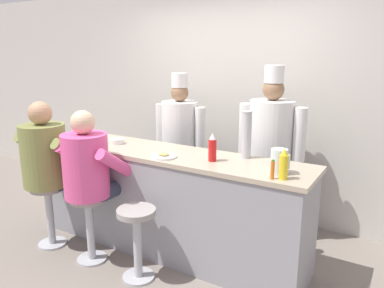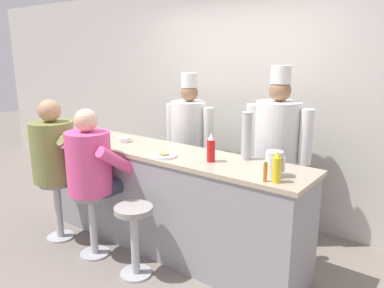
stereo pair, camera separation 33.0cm
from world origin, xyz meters
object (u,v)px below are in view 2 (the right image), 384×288
object	(u,v)px
water_pitcher_clear	(274,164)
empty_stool_round	(134,230)
cup_stack_steel	(247,136)
diner_seated_olive	(57,155)
breakfast_plate	(164,155)
coffee_mug_blue	(84,136)
diner_seated_pink	(92,166)
mustard_bottle_yellow	(277,168)
hot_sauce_bottle_orange	(265,172)
cook_in_whites_near	(189,139)
cereal_bowl	(124,139)
ketchup_bottle_red	(211,148)
cook_in_whites_far	(277,148)

from	to	relation	value
water_pitcher_clear	empty_stool_round	xyz separation A→B (m)	(-1.04, -0.46, -0.67)
cup_stack_steel	empty_stool_round	distance (m)	1.26
diner_seated_olive	breakfast_plate	bearing A→B (deg)	16.43
diner_seated_olive	coffee_mug_blue	bearing A→B (deg)	81.53
coffee_mug_blue	diner_seated_pink	xyz separation A→B (m)	(0.52, -0.31, -0.17)
mustard_bottle_yellow	empty_stool_round	bearing A→B (deg)	-162.50
coffee_mug_blue	cup_stack_steel	bearing A→B (deg)	12.94
cup_stack_steel	hot_sauce_bottle_orange	bearing A→B (deg)	-47.52
coffee_mug_blue	cup_stack_steel	world-z (taller)	cup_stack_steel
cup_stack_steel	diner_seated_pink	distance (m)	1.44
hot_sauce_bottle_orange	breakfast_plate	size ratio (longest dim) A/B	0.62
coffee_mug_blue	diner_seated_olive	xyz separation A→B (m)	(-0.05, -0.31, -0.15)
cook_in_whites_near	hot_sauce_bottle_orange	bearing A→B (deg)	-34.76
cup_stack_steel	cereal_bowl	bearing A→B (deg)	-171.64
coffee_mug_blue	cook_in_whites_near	world-z (taller)	cook_in_whites_near
breakfast_plate	cup_stack_steel	size ratio (longest dim) A/B	0.57
diner_seated_pink	empty_stool_round	distance (m)	0.73
ketchup_bottle_red	cook_in_whites_far	world-z (taller)	cook_in_whites_far
cereal_bowl	coffee_mug_blue	xyz separation A→B (m)	(-0.39, -0.20, 0.02)
empty_stool_round	cook_in_whites_far	distance (m)	1.60
ketchup_bottle_red	cup_stack_steel	xyz separation A→B (m)	(0.20, 0.25, 0.09)
cup_stack_steel	cook_in_whites_far	size ratio (longest dim) A/B	0.23
ketchup_bottle_red	hot_sauce_bottle_orange	world-z (taller)	ketchup_bottle_red
empty_stool_round	cook_in_whites_far	bearing A→B (deg)	63.59
cook_in_whites_near	cook_in_whites_far	world-z (taller)	cook_in_whites_far
cook_in_whites_near	mustard_bottle_yellow	bearing A→B (deg)	-32.52
ketchup_bottle_red	mustard_bottle_yellow	size ratio (longest dim) A/B	1.05
diner_seated_pink	ketchup_bottle_red	bearing A→B (deg)	24.72
mustard_bottle_yellow	ketchup_bottle_red	bearing A→B (deg)	167.56
cook_in_whites_near	coffee_mug_blue	bearing A→B (deg)	-123.25
coffee_mug_blue	diner_seated_olive	bearing A→B (deg)	-98.47
hot_sauce_bottle_orange	coffee_mug_blue	distance (m)	2.13
hot_sauce_bottle_orange	water_pitcher_clear	size ratio (longest dim) A/B	0.76
breakfast_plate	diner_seated_pink	bearing A→B (deg)	-149.76
diner_seated_olive	cup_stack_steel	bearing A→B (deg)	21.74
mustard_bottle_yellow	hot_sauce_bottle_orange	distance (m)	0.09
diner_seated_pink	cook_in_whites_near	world-z (taller)	cook_in_whites_near
cereal_bowl	empty_stool_round	distance (m)	1.06
diner_seated_pink	water_pitcher_clear	bearing A→B (deg)	14.96
cook_in_whites_near	cook_in_whites_far	bearing A→B (deg)	0.32
ketchup_bottle_red	cup_stack_steel	bearing A→B (deg)	50.30
coffee_mug_blue	diner_seated_olive	world-z (taller)	diner_seated_olive
hot_sauce_bottle_orange	empty_stool_round	bearing A→B (deg)	-163.37
hot_sauce_bottle_orange	water_pitcher_clear	distance (m)	0.15
empty_stool_round	water_pitcher_clear	bearing A→B (deg)	23.99
diner_seated_pink	mustard_bottle_yellow	bearing A→B (deg)	10.69
mustard_bottle_yellow	coffee_mug_blue	xyz separation A→B (m)	(-2.20, -0.00, -0.06)
cereal_bowl	hot_sauce_bottle_orange	bearing A→B (deg)	-7.78
coffee_mug_blue	empty_stool_round	xyz separation A→B (m)	(1.08, -0.35, -0.62)
hot_sauce_bottle_orange	coffee_mug_blue	size ratio (longest dim) A/B	1.09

